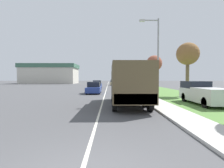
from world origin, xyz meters
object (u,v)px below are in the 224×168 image
(car_second_ahead, at_px, (97,85))
(pickup_truck, at_px, (203,93))
(car_third_ahead, at_px, (113,83))
(lamp_post, at_px, (156,52))
(car_nearest_ahead, at_px, (94,88))
(military_truck, at_px, (128,83))

(car_second_ahead, xyz_separation_m, pickup_truck, (10.09, -22.17, 0.17))
(car_third_ahead, distance_m, lamp_post, 36.24)
(car_nearest_ahead, height_order, car_third_ahead, car_third_ahead)
(military_truck, relative_size, car_nearest_ahead, 1.79)
(car_nearest_ahead, bearing_deg, car_second_ahead, 92.03)
(car_third_ahead, xyz_separation_m, lamp_post, (2.93, -35.95, 3.56))
(military_truck, distance_m, pickup_truck, 6.14)
(car_nearest_ahead, xyz_separation_m, car_second_ahead, (-0.43, 12.14, 0.02))
(military_truck, distance_m, car_second_ahead, 23.06)
(pickup_truck, bearing_deg, car_third_ahead, 99.98)
(military_truck, bearing_deg, pickup_truck, 4.83)
(military_truck, bearing_deg, car_nearest_ahead, 108.86)
(lamp_post, bearing_deg, pickup_truck, -15.86)
(pickup_truck, height_order, lamp_post, lamp_post)
(car_nearest_ahead, height_order, pickup_truck, pickup_truck)
(military_truck, xyz_separation_m, car_second_ahead, (-4.03, 22.68, -1.01))
(car_second_ahead, xyz_separation_m, lamp_post, (6.52, -21.15, 3.58))
(military_truck, bearing_deg, car_second_ahead, 100.08)
(military_truck, xyz_separation_m, lamp_post, (2.49, 1.53, 2.57))
(car_third_ahead, distance_m, pickup_truck, 37.53)
(car_second_ahead, height_order, pickup_truck, pickup_truck)
(lamp_post, bearing_deg, car_nearest_ahead, 124.06)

